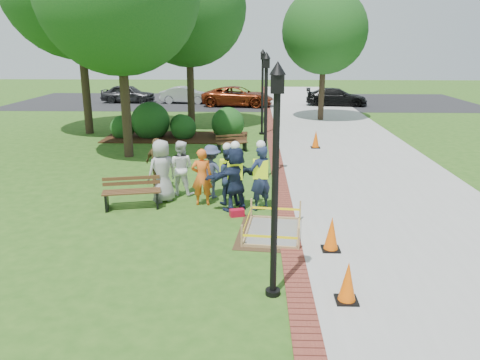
{
  "coord_description": "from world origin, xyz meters",
  "views": [
    {
      "loc": [
        0.89,
        -10.83,
        4.54
      ],
      "look_at": [
        0.5,
        1.2,
        1.0
      ],
      "focal_mm": 35.0,
      "sensor_mm": 36.0,
      "label": 1
    }
  ],
  "objects_px": {
    "cone_front": "(348,283)",
    "hivis_worker_c": "(227,174)",
    "wet_concrete_pad": "(273,224)",
    "hivis_worker_a": "(235,176)",
    "bench_near": "(132,199)",
    "lamp_near": "(276,167)",
    "hivis_worker_b": "(260,176)"
  },
  "relations": [
    {
      "from": "cone_front",
      "to": "hivis_worker_a",
      "type": "relative_size",
      "value": 0.4
    },
    {
      "from": "lamp_near",
      "to": "hivis_worker_c",
      "type": "distance_m",
      "value": 5.48
    },
    {
      "from": "cone_front",
      "to": "lamp_near",
      "type": "bearing_deg",
      "value": 170.53
    },
    {
      "from": "cone_front",
      "to": "lamp_near",
      "type": "distance_m",
      "value": 2.49
    },
    {
      "from": "bench_near",
      "to": "hivis_worker_b",
      "type": "distance_m",
      "value": 3.71
    },
    {
      "from": "bench_near",
      "to": "wet_concrete_pad",
      "type": "bearing_deg",
      "value": -23.29
    },
    {
      "from": "wet_concrete_pad",
      "to": "hivis_worker_b",
      "type": "bearing_deg",
      "value": 100.03
    },
    {
      "from": "wet_concrete_pad",
      "to": "hivis_worker_a",
      "type": "relative_size",
      "value": 1.25
    },
    {
      "from": "bench_near",
      "to": "lamp_near",
      "type": "bearing_deg",
      "value": -50.54
    },
    {
      "from": "bench_near",
      "to": "lamp_near",
      "type": "relative_size",
      "value": 0.4
    },
    {
      "from": "lamp_near",
      "to": "hivis_worker_b",
      "type": "distance_m",
      "value": 4.92
    },
    {
      "from": "wet_concrete_pad",
      "to": "hivis_worker_b",
      "type": "distance_m",
      "value": 1.9
    },
    {
      "from": "cone_front",
      "to": "hivis_worker_b",
      "type": "distance_m",
      "value": 5.17
    },
    {
      "from": "hivis_worker_a",
      "to": "wet_concrete_pad",
      "type": "bearing_deg",
      "value": -58.88
    },
    {
      "from": "bench_near",
      "to": "hivis_worker_a",
      "type": "distance_m",
      "value": 3.02
    },
    {
      "from": "bench_near",
      "to": "hivis_worker_c",
      "type": "bearing_deg",
      "value": 9.68
    },
    {
      "from": "cone_front",
      "to": "hivis_worker_c",
      "type": "distance_m",
      "value": 5.92
    },
    {
      "from": "hivis_worker_b",
      "to": "bench_near",
      "type": "bearing_deg",
      "value": -179.76
    },
    {
      "from": "lamp_near",
      "to": "hivis_worker_a",
      "type": "bearing_deg",
      "value": 100.98
    },
    {
      "from": "lamp_near",
      "to": "wet_concrete_pad",
      "type": "bearing_deg",
      "value": 87.96
    },
    {
      "from": "bench_near",
      "to": "cone_front",
      "type": "xyz_separation_m",
      "value": [
        5.17,
        -4.89,
        0.11
      ]
    },
    {
      "from": "wet_concrete_pad",
      "to": "hivis_worker_a",
      "type": "distance_m",
      "value": 2.08
    },
    {
      "from": "wet_concrete_pad",
      "to": "cone_front",
      "type": "xyz_separation_m",
      "value": [
        1.23,
        -3.19,
        0.15
      ]
    },
    {
      "from": "hivis_worker_b",
      "to": "hivis_worker_c",
      "type": "relative_size",
      "value": 1.09
    },
    {
      "from": "bench_near",
      "to": "hivis_worker_c",
      "type": "relative_size",
      "value": 0.93
    },
    {
      "from": "bench_near",
      "to": "lamp_near",
      "type": "xyz_separation_m",
      "value": [
        3.84,
        -4.67,
        2.2
      ]
    },
    {
      "from": "hivis_worker_a",
      "to": "hivis_worker_c",
      "type": "xyz_separation_m",
      "value": [
        -0.25,
        0.5,
        -0.07
      ]
    },
    {
      "from": "bench_near",
      "to": "hivis_worker_c",
      "type": "xyz_separation_m",
      "value": [
        2.69,
        0.46,
        0.63
      ]
    },
    {
      "from": "wet_concrete_pad",
      "to": "hivis_worker_c",
      "type": "distance_m",
      "value": 2.58
    },
    {
      "from": "hivis_worker_c",
      "to": "hivis_worker_b",
      "type": "bearing_deg",
      "value": -25.03
    },
    {
      "from": "wet_concrete_pad",
      "to": "cone_front",
      "type": "relative_size",
      "value": 3.09
    },
    {
      "from": "cone_front",
      "to": "hivis_worker_c",
      "type": "height_order",
      "value": "hivis_worker_c"
    }
  ]
}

